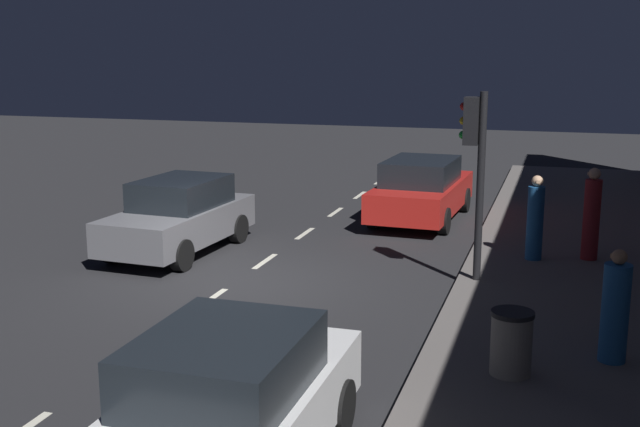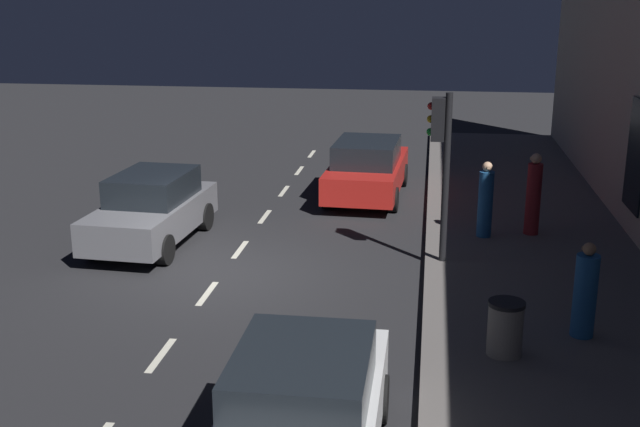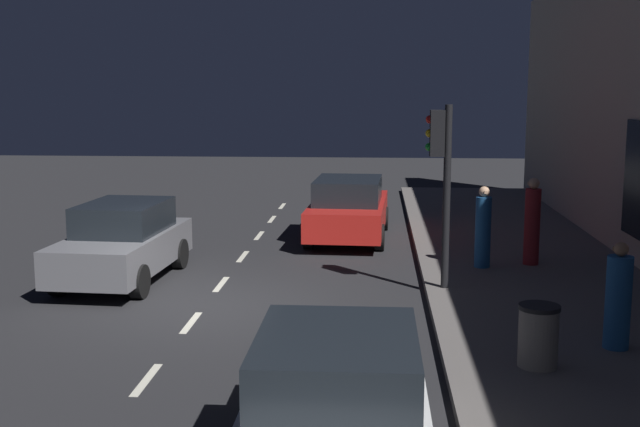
% 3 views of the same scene
% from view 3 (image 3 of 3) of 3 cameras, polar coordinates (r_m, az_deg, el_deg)
% --- Properties ---
extents(ground_plane, '(60.00, 60.00, 0.00)m').
position_cam_3_polar(ground_plane, '(14.45, -8.31, -6.60)').
color(ground_plane, '#232326').
extents(sidewalk, '(4.50, 32.00, 0.15)m').
position_cam_3_polar(sidewalk, '(14.47, 16.83, -6.57)').
color(sidewalk, '#5B5654').
rests_on(sidewalk, ground).
extents(lane_centre_line, '(0.12, 27.20, 0.01)m').
position_cam_3_polar(lane_centre_line, '(13.51, -9.22, -7.72)').
color(lane_centre_line, beige).
rests_on(lane_centre_line, ground).
extents(traffic_light, '(0.48, 0.32, 3.41)m').
position_cam_3_polar(traffic_light, '(14.77, 8.65, 3.64)').
color(traffic_light, black).
rests_on(traffic_light, sidewalk).
extents(parked_car_0, '(1.84, 3.81, 1.58)m').
position_cam_3_polar(parked_car_0, '(7.95, 1.24, -13.88)').
color(parked_car_0, silver).
rests_on(parked_car_0, ground).
extents(parked_car_1, '(2.09, 4.58, 1.58)m').
position_cam_3_polar(parked_car_1, '(20.31, 2.05, 0.35)').
color(parked_car_1, red).
rests_on(parked_car_1, ground).
extents(parked_car_2, '(1.98, 4.10, 1.58)m').
position_cam_3_polar(parked_car_2, '(16.46, -13.93, -2.01)').
color(parked_car_2, slate).
rests_on(parked_car_2, ground).
extents(pedestrian_0, '(0.37, 0.37, 1.70)m').
position_cam_3_polar(pedestrian_0, '(16.84, 11.59, -1.14)').
color(pedestrian_0, '#1E5189').
rests_on(pedestrian_0, sidewalk).
extents(pedestrian_1, '(0.36, 0.36, 1.85)m').
position_cam_3_polar(pedestrian_1, '(17.33, 14.95, -0.71)').
color(pedestrian_1, maroon).
rests_on(pedestrian_1, sidewalk).
extents(pedestrian_2, '(0.48, 0.48, 1.56)m').
position_cam_3_polar(pedestrian_2, '(12.22, 20.57, -5.82)').
color(pedestrian_2, '#1E5189').
rests_on(pedestrian_2, sidewalk).
extents(trash_bin, '(0.55, 0.55, 0.85)m').
position_cam_3_polar(trash_bin, '(11.19, 15.37, -8.43)').
color(trash_bin, slate).
rests_on(trash_bin, sidewalk).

